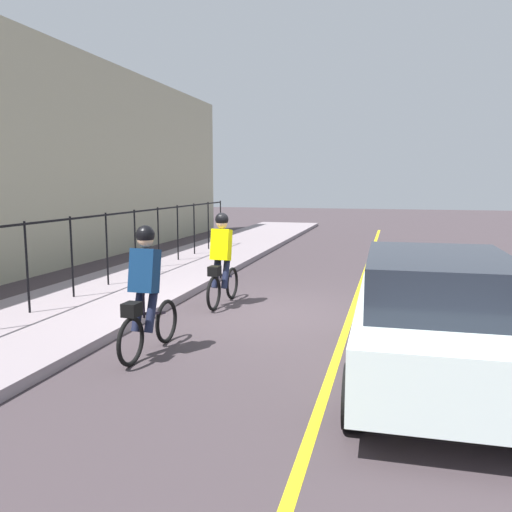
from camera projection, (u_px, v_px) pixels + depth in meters
name	position (u px, v px, depth m)	size (l,w,h in m)	color
ground_plane	(263.00, 313.00, 9.72)	(80.00, 80.00, 0.00)	#3F3539
lane_line_centre	(350.00, 318.00, 9.32)	(36.00, 0.12, 0.01)	yellow
sidewalk	(100.00, 298.00, 10.57)	(40.00, 3.20, 0.15)	gray
building_wall	(10.00, 154.00, 12.97)	(28.00, 0.80, 6.21)	#A8A488
iron_fence	(106.00, 234.00, 11.46)	(15.70, 0.04, 1.60)	black
cyclist_lead	(222.00, 260.00, 10.19)	(1.71, 0.37, 1.83)	black
cyclist_follow	(146.00, 291.00, 7.21)	(1.71, 0.37, 1.83)	black
patrol_sedan	(435.00, 316.00, 6.23)	(4.43, 1.98, 1.58)	white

